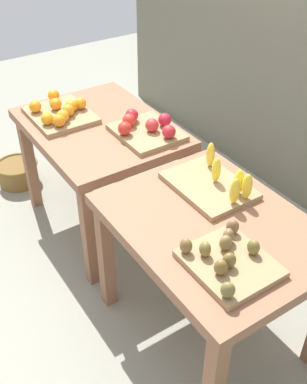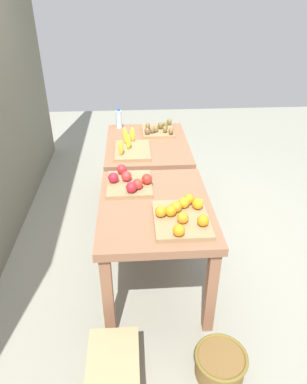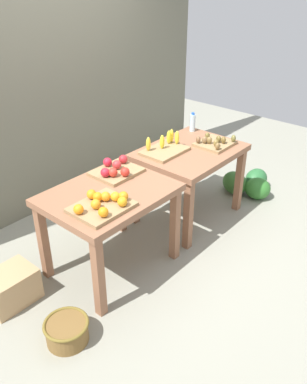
% 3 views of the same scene
% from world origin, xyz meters
% --- Properties ---
extents(ground_plane, '(8.00, 8.00, 0.00)m').
position_xyz_m(ground_plane, '(0.00, 0.00, 0.00)').
color(ground_plane, gray).
extents(display_table_left, '(1.04, 0.80, 0.77)m').
position_xyz_m(display_table_left, '(-0.56, 0.00, 0.66)').
color(display_table_left, '#8E5E42').
rests_on(display_table_left, ground_plane).
extents(display_table_right, '(1.04, 0.80, 0.77)m').
position_xyz_m(display_table_right, '(0.56, 0.00, 0.66)').
color(display_table_right, '#8E5E42').
rests_on(display_table_right, ground_plane).
extents(orange_bin, '(0.46, 0.36, 0.11)m').
position_xyz_m(orange_bin, '(-0.77, -0.16, 0.81)').
color(orange_bin, '#987951').
rests_on(orange_bin, display_table_left).
extents(apple_bin, '(0.40, 0.37, 0.11)m').
position_xyz_m(apple_bin, '(-0.30, 0.18, 0.81)').
color(apple_bin, '#987951').
rests_on(apple_bin, display_table_left).
extents(banana_crate, '(0.44, 0.32, 0.17)m').
position_xyz_m(banana_crate, '(0.36, 0.16, 0.81)').
color(banana_crate, '#987951').
rests_on(banana_crate, display_table_right).
extents(kiwi_bin, '(0.36, 0.33, 0.10)m').
position_xyz_m(kiwi_bin, '(0.80, -0.13, 0.80)').
color(kiwi_bin, '#987951').
rests_on(kiwi_bin, display_table_right).
extents(water_bottle, '(0.06, 0.06, 0.21)m').
position_xyz_m(water_bottle, '(0.98, 0.28, 0.87)').
color(water_bottle, silver).
rests_on(water_bottle, display_table_right).
extents(watermelon_pile, '(0.61, 0.66, 0.26)m').
position_xyz_m(watermelon_pile, '(1.42, -0.26, 0.13)').
color(watermelon_pile, '#2C6B37').
rests_on(watermelon_pile, ground_plane).
extents(wicker_basket, '(0.33, 0.33, 0.18)m').
position_xyz_m(wicker_basket, '(-1.36, -0.35, 0.09)').
color(wicker_basket, brown).
rests_on(wicker_basket, ground_plane).
extents(cardboard_produce_box, '(0.40, 0.30, 0.28)m').
position_xyz_m(cardboard_produce_box, '(-1.40, 0.30, 0.14)').
color(cardboard_produce_box, tan).
rests_on(cardboard_produce_box, ground_plane).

